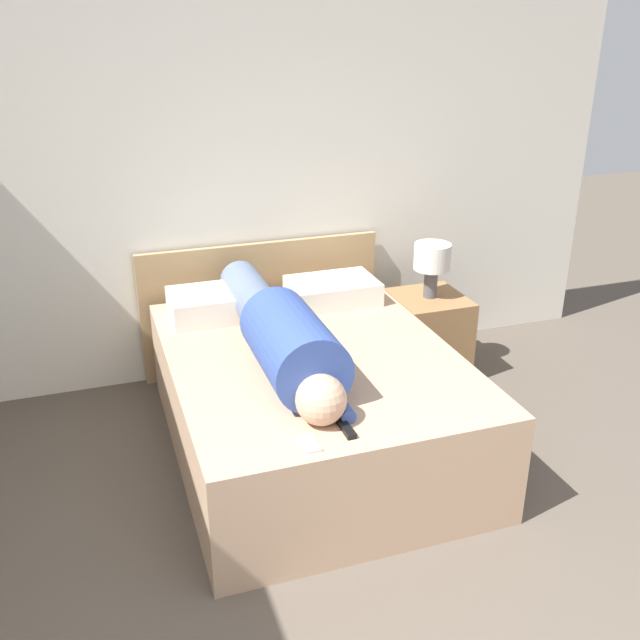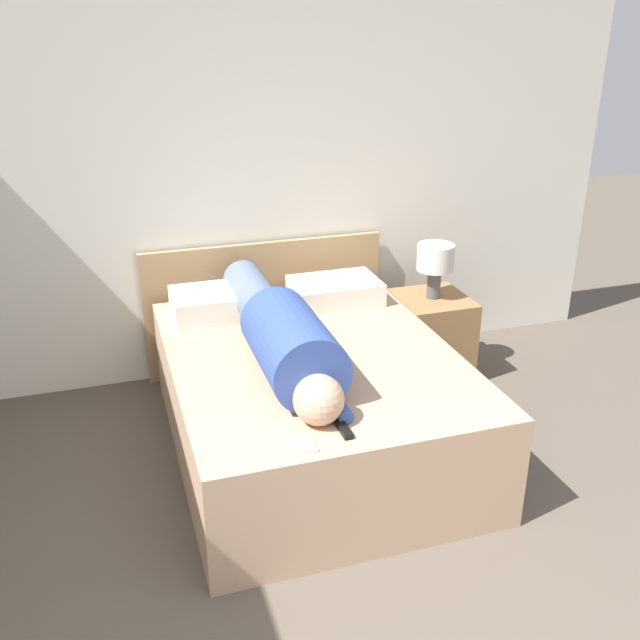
% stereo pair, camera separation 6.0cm
% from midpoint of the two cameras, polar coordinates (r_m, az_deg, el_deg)
% --- Properties ---
extents(wall_back, '(5.41, 0.06, 2.60)m').
position_cam_midpoint_polar(wall_back, '(4.58, -7.34, 11.10)').
color(wall_back, silver).
rests_on(wall_back, ground_plane).
extents(bed, '(1.49, 1.93, 0.59)m').
position_cam_midpoint_polar(bed, '(3.95, -0.20, -6.47)').
color(bed, tan).
rests_on(bed, ground_plane).
extents(headboard, '(1.61, 0.04, 0.89)m').
position_cam_midpoint_polar(headboard, '(4.81, -4.05, 1.14)').
color(headboard, tan).
rests_on(headboard, ground_plane).
extents(nightstand, '(0.46, 0.48, 0.56)m').
position_cam_midpoint_polar(nightstand, '(4.81, 9.17, -1.29)').
color(nightstand, olive).
rests_on(nightstand, ground_plane).
extents(table_lamp, '(0.24, 0.24, 0.36)m').
position_cam_midpoint_polar(table_lamp, '(4.61, 9.58, 4.69)').
color(table_lamp, '#4C4C51').
rests_on(table_lamp, nightstand).
extents(person_lying, '(0.37, 1.71, 0.37)m').
position_cam_midpoint_polar(person_lying, '(3.65, -2.60, -1.14)').
color(person_lying, tan).
rests_on(person_lying, bed).
extents(pillow_near_headboard, '(0.57, 0.38, 0.16)m').
position_cam_midpoint_polar(pillow_near_headboard, '(4.29, -7.58, 1.36)').
color(pillow_near_headboard, silver).
rests_on(pillow_near_headboard, bed).
extents(pillow_second, '(0.54, 0.38, 0.14)m').
position_cam_midpoint_polar(pillow_second, '(4.46, 1.60, 2.34)').
color(pillow_second, silver).
rests_on(pillow_second, bed).
extents(tv_remote, '(0.04, 0.15, 0.02)m').
position_cam_midpoint_polar(tv_remote, '(3.12, 2.46, -8.70)').
color(tv_remote, black).
rests_on(tv_remote, bed).
extents(cell_phone, '(0.06, 0.13, 0.01)m').
position_cam_midpoint_polar(cell_phone, '(3.04, -0.47, -9.87)').
color(cell_phone, '#B2B7BC').
rests_on(cell_phone, bed).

